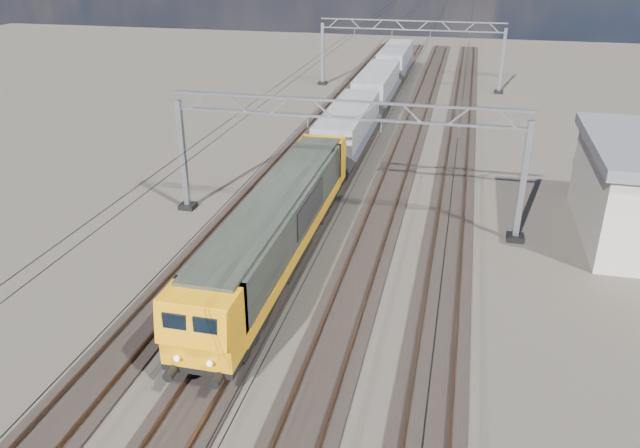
% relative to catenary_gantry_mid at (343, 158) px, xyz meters
% --- Properties ---
extents(ground, '(160.00, 160.00, 0.00)m').
position_rel_catenary_gantry_mid_xyz_m(ground, '(-0.00, -4.00, -3.91)').
color(ground, '#28241E').
rests_on(ground, ground).
extents(track_outer_west, '(2.60, 140.00, 0.30)m').
position_rel_catenary_gantry_mid_xyz_m(track_outer_west, '(-6.00, -4.00, -3.83)').
color(track_outer_west, black).
rests_on(track_outer_west, ground).
extents(track_loco, '(2.60, 140.00, 0.30)m').
position_rel_catenary_gantry_mid_xyz_m(track_loco, '(-2.00, -4.00, -3.83)').
color(track_loco, black).
rests_on(track_loco, ground).
extents(track_inner_east, '(2.60, 140.00, 0.30)m').
position_rel_catenary_gantry_mid_xyz_m(track_inner_east, '(2.00, -4.00, -3.83)').
color(track_inner_east, black).
rests_on(track_inner_east, ground).
extents(track_outer_east, '(2.60, 140.00, 0.30)m').
position_rel_catenary_gantry_mid_xyz_m(track_outer_east, '(6.00, -4.00, -3.83)').
color(track_outer_east, black).
rests_on(track_outer_east, ground).
extents(catenary_gantry_mid, '(19.90, 0.90, 7.11)m').
position_rel_catenary_gantry_mid_xyz_m(catenary_gantry_mid, '(0.00, 0.00, 0.00)').
color(catenary_gantry_mid, '#969AA3').
rests_on(catenary_gantry_mid, ground).
extents(catenary_gantry_far, '(19.90, 0.90, 7.11)m').
position_rel_catenary_gantry_mid_xyz_m(catenary_gantry_far, '(0.00, 36.00, 0.00)').
color(catenary_gantry_far, '#969AA3').
rests_on(catenary_gantry_far, ground).
extents(overhead_wires, '(12.03, 140.00, 0.53)m').
position_rel_catenary_gantry_mid_xyz_m(overhead_wires, '(-0.00, 4.00, 1.84)').
color(overhead_wires, black).
rests_on(overhead_wires, ground).
extents(locomotive, '(2.76, 21.10, 3.62)m').
position_rel_catenary_gantry_mid_xyz_m(locomotive, '(-2.00, -5.77, -1.58)').
color(locomotive, black).
rests_on(locomotive, ground).
extents(hopper_wagon_lead, '(3.38, 13.00, 3.25)m').
position_rel_catenary_gantry_mid_xyz_m(hopper_wagon_lead, '(-2.00, 11.92, -1.67)').
color(hopper_wagon_lead, black).
rests_on(hopper_wagon_lead, ground).
extents(hopper_wagon_mid, '(3.38, 13.00, 3.25)m').
position_rel_catenary_gantry_mid_xyz_m(hopper_wagon_mid, '(-2.00, 26.12, -1.67)').
color(hopper_wagon_mid, black).
rests_on(hopper_wagon_mid, ground).
extents(hopper_wagon_third, '(3.38, 13.00, 3.25)m').
position_rel_catenary_gantry_mid_xyz_m(hopper_wagon_third, '(-2.00, 40.32, -1.67)').
color(hopper_wagon_third, black).
rests_on(hopper_wagon_third, ground).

